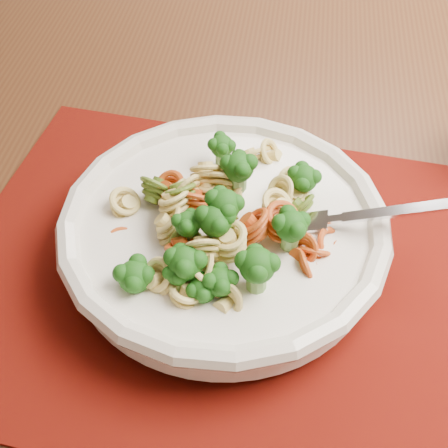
{
  "coord_description": "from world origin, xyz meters",
  "views": [
    {
      "loc": [
        -0.6,
        -0.73,
        1.2
      ],
      "look_at": [
        -0.58,
        -0.37,
        0.81
      ],
      "focal_mm": 50.0,
      "sensor_mm": 36.0,
      "label": 1
    }
  ],
  "objects": [
    {
      "name": "placemat",
      "position": [
        -0.58,
        -0.39,
        0.77
      ],
      "size": [
        0.57,
        0.5,
        0.0
      ],
      "primitive_type": "cube",
      "rotation": [
        0.0,
        0.0,
        -0.3
      ],
      "color": "#5E1104",
      "rests_on": "dining_table"
    },
    {
      "name": "dining_table",
      "position": [
        -0.61,
        -0.26,
        0.67
      ],
      "size": [
        1.58,
        1.18,
        0.77
      ],
      "rotation": [
        0.0,
        0.0,
        -0.19
      ],
      "color": "#4A2914",
      "rests_on": "ground"
    },
    {
      "name": "pasta_broccoli_heap",
      "position": [
        -0.58,
        -0.37,
        0.82
      ],
      "size": [
        0.24,
        0.24,
        0.06
      ],
      "primitive_type": null,
      "color": "#E4D370",
      "rests_on": "pasta_bowl"
    },
    {
      "name": "fork",
      "position": [
        -0.51,
        -0.38,
        0.82
      ],
      "size": [
        0.18,
        0.06,
        0.08
      ],
      "primitive_type": null,
      "rotation": [
        0.0,
        -0.35,
        -0.21
      ],
      "color": "silver",
      "rests_on": "pasta_bowl"
    },
    {
      "name": "pasta_bowl",
      "position": [
        -0.58,
        -0.37,
        0.8
      ],
      "size": [
        0.28,
        0.28,
        0.05
      ],
      "color": "white",
      "rests_on": "placemat"
    }
  ]
}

